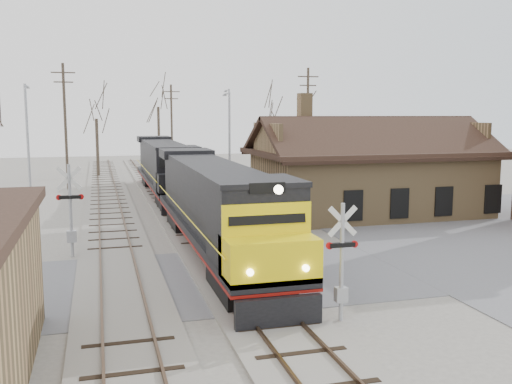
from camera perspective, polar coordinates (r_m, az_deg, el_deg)
ground at (r=23.44m, az=-2.23°, el=-8.48°), size 140.00×140.00×0.00m
road at (r=23.44m, az=-2.23°, el=-8.44°), size 60.00×9.00×0.03m
track_main at (r=37.83m, az=-7.49°, el=-2.14°), size 3.40×90.00×0.24m
track_siding at (r=37.48m, az=-14.32°, el=-2.41°), size 3.40×90.00×0.24m
depot at (r=38.22m, az=11.21°, el=1.43°), size 15.20×9.31×7.90m
locomotive_lead at (r=26.16m, az=-3.97°, el=-1.54°), size 2.98×19.97×4.43m
locomotive_trailing at (r=46.02m, az=-9.06°, el=2.45°), size 2.98×19.97×4.20m
crossbuck_near at (r=18.42m, az=8.56°, el=-7.30°), size 1.09×0.29×3.81m
crossbuck_far at (r=27.50m, az=-18.04°, el=-2.13°), size 1.23×0.32×4.31m
streetlight_a at (r=42.29m, az=-21.84°, el=4.91°), size 0.25×2.04×8.59m
streetlight_b at (r=44.91m, az=-2.71°, el=5.38°), size 0.25×2.04×8.24m
streetlight_c at (r=57.77m, az=-2.72°, el=6.32°), size 0.25×2.04×9.01m
utility_pole_a at (r=52.22m, az=-18.52°, el=6.44°), size 2.00×0.24×10.85m
utility_pole_b at (r=67.08m, az=-8.43°, el=6.56°), size 2.00×0.24×9.87m
utility_pole_c at (r=53.53m, az=5.18°, el=6.78°), size 2.00×0.24×10.75m
tree_b at (r=61.97m, az=-15.71°, el=7.98°), size 4.03×4.03×9.88m
tree_c at (r=70.19m, az=-9.78°, el=9.38°), size 4.92×4.92×12.05m
tree_d at (r=65.13m, az=2.00°, el=8.41°), size 4.14×4.14×10.14m
tree_e at (r=64.03m, az=4.83°, el=7.53°), size 3.59×3.59×8.80m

